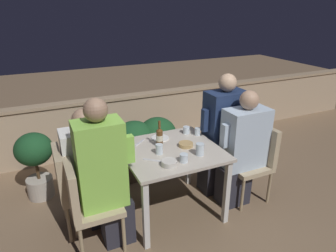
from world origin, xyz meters
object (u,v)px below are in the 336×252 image
at_px(person_blue_shirt, 242,150).
at_px(person_navy_jumper, 222,135).
at_px(person_white_polo, 92,170).
at_px(chair_left_near, 85,200).
at_px(potted_plant, 35,159).
at_px(chair_right_near, 255,156).
at_px(chair_left_far, 72,183).
at_px(person_green_blouse, 105,176).
at_px(chair_right_far, 234,146).
at_px(beer_bottle, 160,137).

xyz_separation_m(person_blue_shirt, person_navy_jumper, (-0.05, 0.29, 0.06)).
relative_size(person_white_polo, person_navy_jumper, 0.88).
distance_m(chair_left_near, potted_plant, 1.08).
height_order(person_white_polo, chair_right_near, person_white_polo).
xyz_separation_m(chair_right_near, person_blue_shirt, (-0.19, 0.00, 0.12)).
bearing_deg(chair_right_near, person_white_polo, 170.52).
distance_m(chair_left_far, person_navy_jumper, 1.64).
xyz_separation_m(person_green_blouse, chair_left_far, (-0.25, 0.31, -0.18)).
distance_m(person_navy_jumper, potted_plant, 2.05).
distance_m(chair_left_near, person_navy_jumper, 1.61).
relative_size(person_white_polo, chair_right_far, 1.41).
distance_m(person_green_blouse, person_navy_jumper, 1.42).
distance_m(person_blue_shirt, potted_plant, 2.21).
bearing_deg(chair_left_near, beer_bottle, 19.32).
relative_size(chair_left_far, person_white_polo, 0.71).
bearing_deg(person_blue_shirt, chair_right_near, 0.00).
bearing_deg(chair_right_near, person_blue_shirt, 180.00).
bearing_deg(person_green_blouse, chair_right_near, 1.13).
bearing_deg(chair_right_near, beer_bottle, 166.10).
xyz_separation_m(person_navy_jumper, potted_plant, (-1.92, 0.69, -0.21)).
bearing_deg(chair_left_far, chair_right_near, -8.51).
xyz_separation_m(chair_left_far, chair_right_near, (1.88, -0.28, 0.00)).
xyz_separation_m(chair_left_near, person_blue_shirt, (1.62, 0.03, 0.12)).
height_order(chair_left_near, chair_right_far, same).
bearing_deg(chair_right_near, chair_left_near, -178.99).
height_order(person_green_blouse, person_navy_jumper, person_green_blouse).
relative_size(chair_right_near, person_blue_shirt, 0.68).
height_order(chair_left_near, chair_right_near, same).
distance_m(chair_left_near, person_green_blouse, 0.26).
xyz_separation_m(chair_left_near, chair_right_near, (1.82, 0.03, 0.00)).
bearing_deg(beer_bottle, person_navy_jumper, 3.22).
relative_size(person_blue_shirt, person_navy_jumper, 0.92).
height_order(chair_right_near, chair_right_far, same).
bearing_deg(person_blue_shirt, potted_plant, 153.46).
bearing_deg(chair_right_far, person_blue_shirt, -114.66).
distance_m(chair_left_near, beer_bottle, 0.91).
relative_size(person_green_blouse, chair_right_far, 1.62).
relative_size(person_green_blouse, person_white_polo, 1.15).
relative_size(chair_left_near, person_green_blouse, 0.62).
distance_m(person_green_blouse, beer_bottle, 0.69).
bearing_deg(person_green_blouse, chair_left_near, 180.00).
bearing_deg(person_blue_shirt, beer_bottle, 163.00).
xyz_separation_m(chair_right_near, chair_right_far, (-0.06, 0.29, 0.00)).
height_order(chair_right_near, beer_bottle, beer_bottle).
distance_m(chair_right_near, person_navy_jumper, 0.42).
height_order(person_navy_jumper, beer_bottle, person_navy_jumper).
bearing_deg(chair_left_near, potted_plant, 108.92).
height_order(chair_right_far, person_navy_jumper, person_navy_jumper).
distance_m(chair_left_far, chair_right_far, 1.82).
distance_m(person_white_polo, person_navy_jumper, 1.44).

